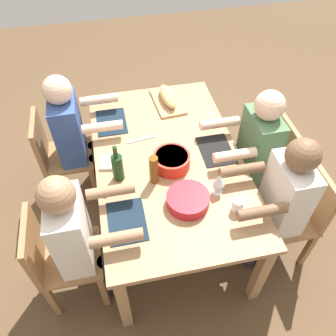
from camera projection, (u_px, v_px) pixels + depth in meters
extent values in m
plane|color=brown|center=(168.00, 216.00, 3.01)|extent=(8.00, 8.00, 0.00)
cube|color=#A87F56|center=(168.00, 160.00, 2.48)|extent=(1.74, 1.04, 0.04)
cube|color=#A87F56|center=(260.00, 273.00, 2.28)|extent=(0.07, 0.07, 0.70)
cube|color=#A87F56|center=(197.00, 120.00, 3.35)|extent=(0.07, 0.07, 0.70)
cube|color=#A87F56|center=(123.00, 302.00, 2.15)|extent=(0.07, 0.07, 0.70)
cube|color=#A87F56|center=(102.00, 133.00, 3.22)|extent=(0.07, 0.07, 0.70)
cube|color=#9E7044|center=(71.00, 257.00, 2.27)|extent=(0.40, 0.40, 0.03)
cube|color=#9E7044|center=(33.00, 246.00, 2.08)|extent=(0.38, 0.04, 0.40)
cube|color=#9E7044|center=(100.00, 247.00, 2.57)|extent=(0.04, 0.04, 0.42)
cube|color=#9E7044|center=(104.00, 290.00, 2.34)|extent=(0.04, 0.04, 0.42)
cube|color=#9E7044|center=(53.00, 256.00, 2.52)|extent=(0.04, 0.04, 0.42)
cube|color=#9E7044|center=(53.00, 301.00, 2.30)|extent=(0.04, 0.04, 0.42)
cylinder|color=#2D2D38|center=(107.00, 256.00, 2.51)|extent=(0.11, 0.11, 0.45)
cylinder|color=#2D2D38|center=(109.00, 276.00, 2.40)|extent=(0.11, 0.11, 0.45)
cube|color=white|center=(71.00, 233.00, 2.06)|extent=(0.34, 0.20, 0.55)
cylinder|color=#9E7251|center=(111.00, 191.00, 2.12)|extent=(0.07, 0.30, 0.07)
cylinder|color=#9E7251|center=(117.00, 238.00, 1.90)|extent=(0.07, 0.30, 0.07)
sphere|color=#9E7251|center=(56.00, 195.00, 1.79)|extent=(0.21, 0.21, 0.21)
cube|color=#9E7044|center=(259.00, 169.00, 2.79)|extent=(0.40, 0.40, 0.03)
cube|color=#9E7044|center=(286.00, 148.00, 2.66)|extent=(0.38, 0.04, 0.40)
cube|color=#9E7044|center=(242.00, 206.00, 2.82)|extent=(0.04, 0.04, 0.42)
cube|color=#9E7044|center=(229.00, 175.00, 3.05)|extent=(0.04, 0.04, 0.42)
cube|color=#9E7044|center=(281.00, 199.00, 2.87)|extent=(0.04, 0.04, 0.42)
cube|color=#9E7044|center=(265.00, 170.00, 3.09)|extent=(0.04, 0.04, 0.42)
cylinder|color=#2D2D38|center=(233.00, 197.00, 2.87)|extent=(0.11, 0.11, 0.45)
cylinder|color=#2D2D38|center=(227.00, 183.00, 2.97)|extent=(0.11, 0.11, 0.45)
cube|color=#4C724C|center=(259.00, 145.00, 2.57)|extent=(0.34, 0.20, 0.55)
cylinder|color=beige|center=(235.00, 155.00, 2.33)|extent=(0.07, 0.30, 0.07)
cylinder|color=beige|center=(219.00, 123.00, 2.55)|extent=(0.07, 0.30, 0.07)
sphere|color=beige|center=(270.00, 105.00, 2.30)|extent=(0.21, 0.21, 0.21)
cube|color=#9E7044|center=(69.00, 156.00, 2.89)|extent=(0.40, 0.40, 0.03)
cube|color=#9E7044|center=(39.00, 141.00, 2.71)|extent=(0.38, 0.04, 0.40)
cube|color=#9E7044|center=(92.00, 157.00, 3.20)|extent=(0.04, 0.04, 0.42)
cube|color=#9E7044|center=(94.00, 185.00, 2.97)|extent=(0.04, 0.04, 0.42)
cube|color=#9E7044|center=(55.00, 163.00, 3.15)|extent=(0.04, 0.04, 0.42)
cube|color=#9E7044|center=(54.00, 191.00, 2.93)|extent=(0.04, 0.04, 0.42)
cylinder|color=#2D2D38|center=(98.00, 163.00, 3.13)|extent=(0.11, 0.11, 0.45)
cylinder|color=#2D2D38|center=(99.00, 175.00, 3.03)|extent=(0.11, 0.11, 0.45)
cube|color=#334C8C|center=(68.00, 129.00, 2.69)|extent=(0.34, 0.20, 0.55)
cylinder|color=beige|center=(99.00, 100.00, 2.75)|extent=(0.07, 0.30, 0.07)
cylinder|color=beige|center=(103.00, 127.00, 2.53)|extent=(0.07, 0.30, 0.07)
sphere|color=beige|center=(57.00, 90.00, 2.42)|extent=(0.21, 0.21, 0.21)
cube|color=#9E7044|center=(284.00, 217.00, 2.48)|extent=(0.40, 0.40, 0.03)
cube|color=#9E7044|center=(317.00, 195.00, 2.35)|extent=(0.38, 0.04, 0.40)
cube|color=#9E7044|center=(265.00, 258.00, 2.51)|extent=(0.04, 0.04, 0.42)
cube|color=#9E7044|center=(248.00, 220.00, 2.73)|extent=(0.04, 0.04, 0.42)
cube|color=#9E7044|center=(308.00, 249.00, 2.56)|extent=(0.04, 0.04, 0.42)
cube|color=#9E7044|center=(288.00, 212.00, 2.78)|extent=(0.04, 0.04, 0.42)
cylinder|color=#2D2D38|center=(254.00, 247.00, 2.55)|extent=(0.11, 0.11, 0.45)
cylinder|color=#2D2D38|center=(247.00, 229.00, 2.66)|extent=(0.11, 0.11, 0.45)
cube|color=white|center=(287.00, 194.00, 2.26)|extent=(0.34, 0.20, 0.55)
cylinder|color=brown|center=(262.00, 212.00, 2.02)|extent=(0.07, 0.30, 0.07)
cylinder|color=brown|center=(242.00, 170.00, 2.24)|extent=(0.07, 0.30, 0.07)
sphere|color=brown|center=(303.00, 155.00, 1.98)|extent=(0.21, 0.21, 0.21)
cylinder|color=#B21923|center=(188.00, 200.00, 2.16)|extent=(0.27, 0.27, 0.08)
cylinder|color=#669E33|center=(188.00, 197.00, 2.14)|extent=(0.24, 0.24, 0.03)
cylinder|color=red|center=(172.00, 161.00, 2.37)|extent=(0.25, 0.25, 0.10)
cylinder|color=#2D7028|center=(172.00, 157.00, 2.34)|extent=(0.22, 0.22, 0.04)
cube|color=tan|center=(168.00, 102.00, 2.89)|extent=(0.42, 0.25, 0.02)
ellipsoid|color=tan|center=(168.00, 96.00, 2.85)|extent=(0.33, 0.14, 0.09)
cylinder|color=#193819|center=(118.00, 168.00, 2.26)|extent=(0.08, 0.08, 0.20)
cylinder|color=#193819|center=(115.00, 152.00, 2.15)|extent=(0.03, 0.03, 0.09)
cylinder|color=brown|center=(154.00, 170.00, 2.24)|extent=(0.06, 0.06, 0.22)
cylinder|color=silver|center=(217.00, 192.00, 2.25)|extent=(0.07, 0.07, 0.01)
cylinder|color=silver|center=(218.00, 188.00, 2.22)|extent=(0.01, 0.01, 0.07)
cone|color=silver|center=(219.00, 180.00, 2.16)|extent=(0.08, 0.08, 0.08)
cube|color=#142333|center=(127.00, 221.00, 2.10)|extent=(0.32, 0.23, 0.01)
cube|color=black|center=(216.00, 150.00, 2.51)|extent=(0.32, 0.23, 0.01)
cube|color=#142333|center=(111.00, 122.00, 2.72)|extent=(0.32, 0.23, 0.01)
cylinder|color=white|center=(238.00, 205.00, 2.12)|extent=(0.07, 0.07, 0.09)
cube|color=silver|center=(141.00, 139.00, 2.59)|extent=(0.06, 0.23, 0.01)
cube|color=white|center=(110.00, 162.00, 2.42)|extent=(0.16, 0.16, 0.02)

